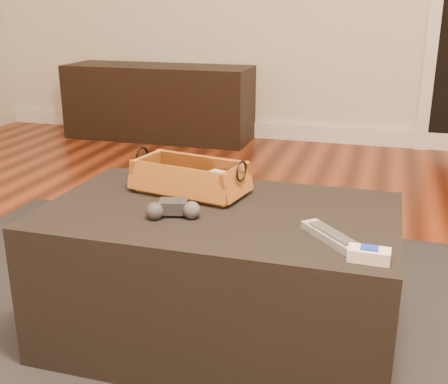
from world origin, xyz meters
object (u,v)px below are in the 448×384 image
(media_cabinet, at_px, (159,102))
(wicker_basket, at_px, (190,179))
(tv_remote, at_px, (183,186))
(ottoman, at_px, (219,275))
(silver_remote, at_px, (332,237))
(game_controller, at_px, (173,209))
(cream_gadget, at_px, (369,254))

(media_cabinet, relative_size, wicker_basket, 3.64)
(tv_remote, xyz_separation_m, wicker_basket, (0.02, 0.01, 0.02))
(ottoman, distance_m, silver_remote, 0.42)
(ottoman, bearing_deg, game_controller, -136.45)
(cream_gadget, bearing_deg, silver_remote, 136.13)
(wicker_basket, relative_size, cream_gadget, 3.98)
(ottoman, bearing_deg, cream_gadget, -27.87)
(tv_remote, xyz_separation_m, game_controller, (0.05, -0.20, 0.00))
(wicker_basket, bearing_deg, tv_remote, -154.40)
(media_cabinet, relative_size, ottoman, 1.39)
(tv_remote, bearing_deg, cream_gadget, -24.76)
(ottoman, bearing_deg, silver_remote, -22.11)
(media_cabinet, bearing_deg, silver_remote, -59.03)
(tv_remote, distance_m, game_controller, 0.21)
(media_cabinet, bearing_deg, ottoman, -63.47)
(wicker_basket, bearing_deg, media_cabinet, 115.11)
(wicker_basket, distance_m, game_controller, 0.22)
(wicker_basket, height_order, game_controller, wicker_basket)
(media_cabinet, relative_size, cream_gadget, 14.50)
(media_cabinet, bearing_deg, wicker_basket, -64.89)
(game_controller, distance_m, cream_gadget, 0.54)
(silver_remote, bearing_deg, media_cabinet, 120.97)
(silver_remote, bearing_deg, game_controller, 175.00)
(tv_remote, relative_size, game_controller, 1.20)
(tv_remote, distance_m, silver_remote, 0.54)
(game_controller, xyz_separation_m, cream_gadget, (0.53, -0.13, -0.01))
(tv_remote, bearing_deg, silver_remote, -21.45)
(tv_remote, height_order, game_controller, game_controller)
(ottoman, relative_size, silver_remote, 5.42)
(wicker_basket, bearing_deg, cream_gadget, -31.64)
(tv_remote, relative_size, cream_gadget, 1.95)
(ottoman, height_order, wicker_basket, wicker_basket)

